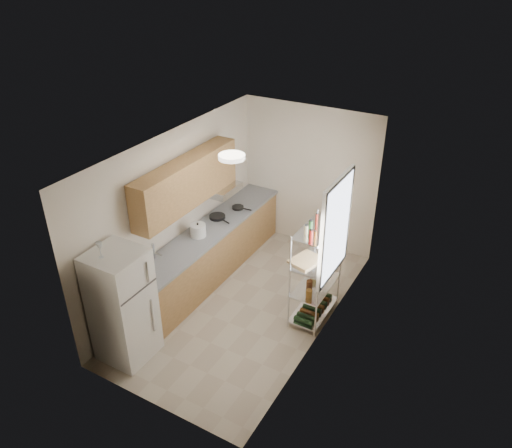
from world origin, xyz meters
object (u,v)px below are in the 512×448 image
Objects in this scene: refrigerator at (122,306)px; frying_pan_large at (217,217)px; cutting_board at (306,260)px; rice_cooker at (198,230)px; espresso_machine at (326,240)px.

refrigerator reaches higher than frying_pan_large.
refrigerator is 5.94× the size of frying_pan_large.
rice_cooker is at bearing -178.97° from cutting_board.
cutting_board is at bearing 1.03° from rice_cooker.
frying_pan_large is 0.98× the size of espresso_machine.
espresso_machine is (2.00, -0.14, 0.23)m from frying_pan_large.
espresso_machine reaches higher than rice_cooker.
rice_cooker is 2.00m from espresso_machine.
espresso_machine reaches higher than cutting_board.
frying_pan_large is at bearing 93.05° from refrigerator.
refrigerator is at bearing -133.53° from espresso_machine.
cutting_board reaches higher than frying_pan_large.
rice_cooker is 0.56× the size of cutting_board.
cutting_board is (1.76, 1.84, 0.22)m from refrigerator.
cutting_board is (1.83, 0.03, 0.03)m from rice_cooker.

